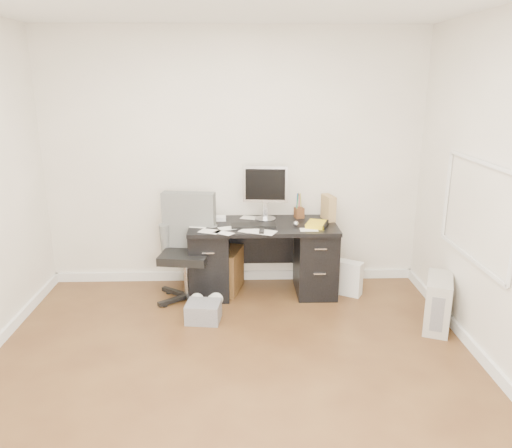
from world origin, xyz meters
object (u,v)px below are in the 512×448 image
at_px(desk, 263,256).
at_px(keyboard, 254,226).
at_px(office_chair, 186,250).
at_px(lcd_monitor, 265,193).
at_px(wicker_basket, 219,270).
at_px(pc_tower, 438,303).

relative_size(desk, keyboard, 3.36).
height_order(desk, keyboard, keyboard).
bearing_deg(office_chair, keyboard, 15.33).
relative_size(desk, lcd_monitor, 2.56).
distance_m(office_chair, wicker_basket, 0.51).
distance_m(desk, office_chair, 0.81).
height_order(lcd_monitor, keyboard, lcd_monitor).
height_order(desk, office_chair, office_chair).
bearing_deg(lcd_monitor, pc_tower, -27.40).
bearing_deg(wicker_basket, desk, -8.73).
bearing_deg(office_chair, desk, 21.43).
height_order(office_chair, wicker_basket, office_chair).
distance_m(lcd_monitor, wicker_basket, 0.96).
bearing_deg(keyboard, wicker_basket, 153.15).
bearing_deg(wicker_basket, office_chair, -141.07).
xyz_separation_m(desk, wicker_basket, (-0.47, 0.07, -0.17)).
bearing_deg(desk, wicker_basket, 171.27).
height_order(desk, pc_tower, desk).
xyz_separation_m(keyboard, pc_tower, (1.64, -0.74, -0.52)).
distance_m(lcd_monitor, office_chair, 1.00).
xyz_separation_m(office_chair, wicker_basket, (0.31, 0.25, -0.32)).
bearing_deg(desk, pc_tower, -28.42).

